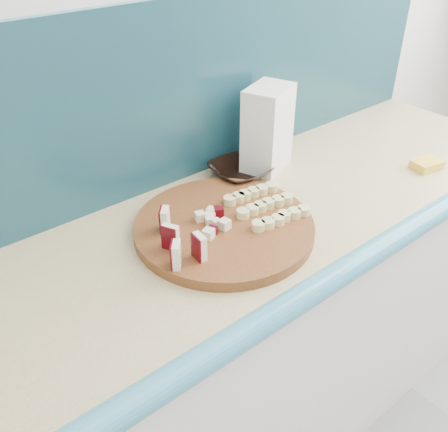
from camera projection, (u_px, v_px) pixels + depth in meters
kitchen_counter at (225, 350)px, 1.52m from camera, size 2.20×0.63×0.91m
backsplash at (156, 102)px, 1.31m from camera, size 2.20×0.02×0.50m
cutting_board at (224, 227)px, 1.24m from camera, size 0.50×0.50×0.03m
apple_wedges at (177, 239)px, 1.13m from camera, size 0.08×0.18×0.06m
apple_chunks at (214, 223)px, 1.22m from camera, size 0.06×0.07×0.02m
banana_slices at (265, 205)px, 1.28m from camera, size 0.18×0.18×0.02m
brown_bowl at (240, 171)px, 1.47m from camera, size 0.18×0.18×0.04m
flour_bag at (267, 129)px, 1.46m from camera, size 0.18×0.15×0.25m
sponge at (427, 164)px, 1.52m from camera, size 0.10×0.08×0.03m
banana_peel at (217, 208)px, 1.34m from camera, size 0.20×0.17×0.01m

